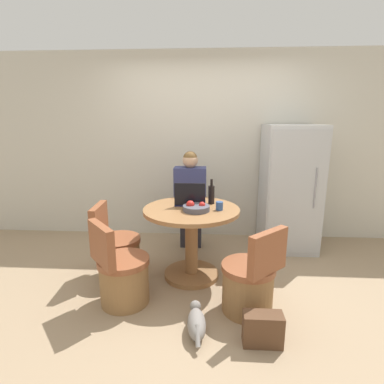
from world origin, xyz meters
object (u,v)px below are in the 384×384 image
Objects in this scene: chair_near_left_corner at (122,276)px; fruit_bowl at (196,208)px; chair_near_right_corner at (250,284)px; handbag at (263,329)px; person_seated at (190,197)px; refrigerator at (289,188)px; laptop at (190,200)px; dining_table at (191,232)px; bottle at (211,194)px; cat at (196,323)px; chair_left_side at (117,253)px.

fruit_bowl is (0.66, 0.44, 0.54)m from chair_near_left_corner.
handbag is (0.05, -0.41, -0.14)m from chair_near_right_corner.
person_seated is (-0.61, 1.32, 0.44)m from chair_near_right_corner.
refrigerator reaches higher than chair_near_right_corner.
laptop is at bearing 93.52° from person_seated.
person_seated is at bearing -86.48° from laptop.
dining_table is 0.47m from bottle.
refrigerator reaches higher than person_seated.
person_seated is 4.79× the size of fruit_bowl.
cat is (-0.45, -0.31, -0.18)m from chair_near_right_corner.
laptop is at bearing 100.01° from dining_table.
bottle reaches higher than laptop.
refrigerator is at bearing -68.63° from chair_left_side.
refrigerator reaches higher than fruit_bowl.
handbag is (0.51, -0.10, 0.04)m from cat.
refrigerator is at bearing 34.16° from bottle.
refrigerator reaches higher than chair_near_left_corner.
refrigerator is 1.47m from laptop.
person_seated reaches higher than chair_near_right_corner.
chair_near_left_corner is 2.70× the size of handbag.
refrigerator is at bearing 71.73° from handbag.
fruit_bowl reaches higher than chair_left_side.
chair_near_right_corner is at bearing -114.59° from refrigerator.
handbag is at bearing 110.98° from person_seated.
chair_near_right_corner is 2.70× the size of handbag.
chair_near_left_corner is at bearing 56.87° from cat.
refrigerator is at bearing -148.25° from laptop.
refrigerator is 4.98× the size of laptop.
chair_near_right_corner and chair_near_left_corner have the same top height.
bottle is (0.21, 0.19, 0.37)m from dining_table.
laptop reaches higher than fruit_bowl.
bottle reaches higher than handbag.
bottle is at bearing -79.92° from chair_left_side.
handbag is at bearing -152.29° from chair_near_left_corner.
dining_table is 1.00m from cat.
chair_near_left_corner is 0.53m from chair_left_side.
fruit_bowl is (0.07, -0.20, -0.02)m from laptop.
handbag is at bearing -71.61° from bottle.
refrigerator reaches higher than cat.
chair_left_side is 2.70× the size of handbag.
dining_table is at bearing 119.56° from fruit_bowl.
dining_table is (-1.23, -0.89, -0.30)m from refrigerator.
chair_near_right_corner is at bearing -61.23° from cat.
laptop is 1.20× the size of fruit_bowl.
person_seated is (-1.29, -0.16, -0.11)m from refrigerator.
refrigerator is 2.39m from chair_near_left_corner.
handbag is at bearing -108.27° from refrigerator.
cat is (-1.13, -1.79, -0.72)m from refrigerator.
dining_table is 0.77× the size of person_seated.
handbag is at bearing -106.57° from cat.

